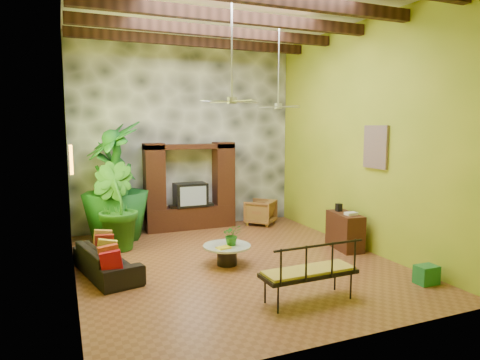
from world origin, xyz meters
name	(u,v)px	position (x,y,z in m)	size (l,w,h in m)	color
ground	(234,262)	(0.00, 0.00, 0.00)	(7.00, 7.00, 0.00)	brown
ceiling	(234,5)	(0.00, 0.00, 5.00)	(6.00, 7.00, 0.02)	silver
back_wall	(186,135)	(0.00, 3.50, 2.50)	(6.00, 0.02, 5.00)	olive
left_wall	(69,140)	(-3.00, 0.00, 2.50)	(0.02, 7.00, 5.00)	olive
right_wall	(359,137)	(3.00, 0.00, 2.50)	(0.02, 7.00, 5.00)	olive
stone_accent_wall	(186,135)	(0.00, 3.44, 2.50)	(5.98, 0.10, 4.98)	#3B3E43
ceiling_beams	(234,17)	(0.00, 0.00, 4.78)	(5.95, 5.36, 0.22)	#321910
entertainment_center	(190,193)	(0.00, 3.14, 0.97)	(2.40, 0.55, 2.30)	#32160E
ceiling_fan_front	(232,89)	(-0.20, -0.40, 3.40)	(1.28, 1.28, 1.86)	#AEAEB3
ceiling_fan_back	(278,97)	(1.60, 1.20, 3.40)	(1.28, 1.28, 1.86)	#AEAEB3
wall_art_mask	(71,160)	(-2.96, 1.00, 2.10)	(0.06, 0.32, 0.55)	yellow
wall_art_painting	(376,147)	(2.96, -0.60, 2.30)	(0.06, 0.70, 0.90)	#245785
sofa	(107,261)	(-2.45, 0.20, 0.27)	(1.88, 0.73, 0.55)	black
wicker_armchair	(260,212)	(1.94, 2.85, 0.35)	(0.74, 0.76, 0.69)	olive
tall_plant_a	(116,190)	(-1.95, 2.91, 1.18)	(1.24, 0.84, 2.36)	#1A6421
tall_plant_b	(115,206)	(-2.09, 1.89, 0.98)	(1.07, 0.86, 1.95)	#215E18
tall_plant_c	(115,181)	(-1.96, 2.78, 1.43)	(1.60, 1.60, 2.85)	#17581E
coffee_table	(227,252)	(-0.19, -0.10, 0.26)	(0.94, 0.94, 0.40)	black
centerpiece_plant	(232,235)	(-0.10, -0.12, 0.61)	(0.37, 0.32, 0.41)	#246B1C
yellow_tray	(224,248)	(-0.33, -0.28, 0.41)	(0.26, 0.19, 0.03)	gold
iron_bench	(311,269)	(0.36, -2.31, 0.54)	(1.56, 0.59, 0.57)	black
side_console	(345,231)	(2.65, -0.06, 0.40)	(0.45, 1.01, 0.81)	#371A11
green_bin	(426,275)	(2.65, -2.40, 0.16)	(0.37, 0.28, 0.33)	#1B6734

